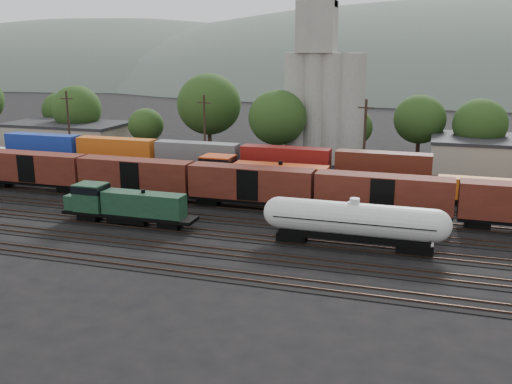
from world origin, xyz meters
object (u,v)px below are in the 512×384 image
(tank_car_a, at_px, (354,221))
(orange_locomotive, at_px, (255,177))
(green_locomotive, at_px, (122,204))
(grain_silo, at_px, (323,95))

(tank_car_a, distance_m, orange_locomotive, 21.01)
(green_locomotive, xyz_separation_m, grain_silo, (13.98, 41.00, 8.92))
(green_locomotive, xyz_separation_m, orange_locomotive, (10.42, 15.00, 0.49))
(green_locomotive, relative_size, orange_locomotive, 0.77)
(tank_car_a, distance_m, grain_silo, 43.33)
(green_locomotive, xyz_separation_m, tank_car_a, (25.14, 0.00, 0.44))
(green_locomotive, bearing_deg, orange_locomotive, 55.20)
(tank_car_a, bearing_deg, orange_locomotive, 134.46)
(tank_car_a, bearing_deg, green_locomotive, 180.00)
(green_locomotive, bearing_deg, grain_silo, 71.18)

